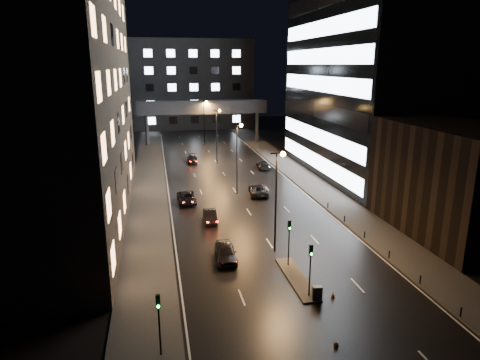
{
  "coord_description": "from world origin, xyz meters",
  "views": [
    {
      "loc": [
        -11.13,
        -30.0,
        18.05
      ],
      "look_at": [
        -0.96,
        20.96,
        4.0
      ],
      "focal_mm": 32.0,
      "sensor_mm": 36.0,
      "label": 1
    }
  ],
  "objects": [
    {
      "name": "traffic_signal_near",
      "position": [
        0.3,
        4.49,
        3.09
      ],
      "size": [
        0.28,
        0.34,
        4.4
      ],
      "color": "black",
      "rests_on": "median_island"
    },
    {
      "name": "sidewalk_right",
      "position": [
        12.5,
        35.0,
        0.07
      ],
      "size": [
        5.0,
        110.0,
        0.15
      ],
      "primitive_type": "cube",
      "color": "#383533",
      "rests_on": "ground"
    },
    {
      "name": "streetlight_near",
      "position": [
        0.16,
        8.0,
        6.5
      ],
      "size": [
        1.45,
        0.5,
        10.15
      ],
      "color": "black",
      "rests_on": "ground"
    },
    {
      "name": "car_away_c",
      "position": [
        -7.41,
        25.34,
        0.7
      ],
      "size": [
        2.45,
        5.08,
        1.4
      ],
      "primitive_type": "imported",
      "rotation": [
        0.0,
        0.0,
        0.03
      ],
      "color": "black",
      "rests_on": "ground"
    },
    {
      "name": "streetlight_mid_b",
      "position": [
        0.16,
        48.0,
        6.5
      ],
      "size": [
        1.45,
        0.5,
        10.15
      ],
      "color": "black",
      "rests_on": "ground"
    },
    {
      "name": "utility_cabinet",
      "position": [
        0.7,
        -1.7,
        0.72
      ],
      "size": [
        0.8,
        0.53,
        1.14
      ],
      "primitive_type": "cube",
      "rotation": [
        0.0,
        0.0,
        -0.12
      ],
      "color": "#474749",
      "rests_on": "median_island"
    },
    {
      "name": "cone_b",
      "position": [
        -0.08,
        -7.21,
        0.22
      ],
      "size": [
        0.44,
        0.44,
        0.44
      ],
      "primitive_type": "cone",
      "rotation": [
        0.0,
        0.0,
        0.1
      ],
      "color": "orange",
      "rests_on": "ground"
    },
    {
      "name": "building_right_low",
      "position": [
        20.0,
        9.0,
        6.0
      ],
      "size": [
        10.0,
        18.0,
        12.0
      ],
      "primitive_type": "cube",
      "color": "black",
      "rests_on": "ground"
    },
    {
      "name": "car_toward_a",
      "position": [
        2.92,
        26.98,
        0.75
      ],
      "size": [
        3.2,
        5.71,
        1.51
      ],
      "primitive_type": "imported",
      "rotation": [
        0.0,
        0.0,
        3.01
      ],
      "color": "black",
      "rests_on": "ground"
    },
    {
      "name": "skybridge",
      "position": [
        0.0,
        70.0,
        8.34
      ],
      "size": [
        30.0,
        3.0,
        10.0
      ],
      "color": "#333335",
      "rests_on": "ground"
    },
    {
      "name": "traffic_signal_corner",
      "position": [
        -11.5,
        -6.01,
        2.94
      ],
      "size": [
        0.28,
        0.34,
        4.4
      ],
      "color": "black",
      "rests_on": "ground"
    },
    {
      "name": "traffic_signal_far",
      "position": [
        0.3,
        -1.01,
        3.09
      ],
      "size": [
        0.28,
        0.34,
        4.4
      ],
      "color": "black",
      "rests_on": "median_island"
    },
    {
      "name": "streetlight_far",
      "position": [
        0.16,
        68.0,
        6.5
      ],
      "size": [
        1.45,
        0.5,
        10.15
      ],
      "color": "black",
      "rests_on": "ground"
    },
    {
      "name": "streetlight_mid_a",
      "position": [
        0.16,
        28.0,
        6.5
      ],
      "size": [
        1.45,
        0.5,
        10.15
      ],
      "color": "black",
      "rests_on": "ground"
    },
    {
      "name": "ground",
      "position": [
        0.0,
        40.0,
        0.0
      ],
      "size": [
        160.0,
        160.0,
        0.0
      ],
      "primitive_type": "plane",
      "color": "black",
      "rests_on": "ground"
    },
    {
      "name": "building_far",
      "position": [
        0.0,
        98.0,
        12.5
      ],
      "size": [
        34.0,
        14.0,
        25.0
      ],
      "primitive_type": "cube",
      "color": "#333335",
      "rests_on": "ground"
    },
    {
      "name": "car_away_d",
      "position": [
        -4.49,
        49.49,
        0.68
      ],
      "size": [
        2.2,
        4.81,
        1.37
      ],
      "primitive_type": "imported",
      "rotation": [
        0.0,
        0.0,
        -0.06
      ],
      "color": "black",
      "rests_on": "ground"
    },
    {
      "name": "cone_a",
      "position": [
        2.17,
        -1.44,
        0.25
      ],
      "size": [
        0.4,
        0.4,
        0.49
      ],
      "primitive_type": "cone",
      "rotation": [
        0.0,
        0.0,
        -0.3
      ],
      "color": "#D84F0B",
      "rests_on": "ground"
    },
    {
      "name": "sidewalk_left",
      "position": [
        -12.5,
        35.0,
        0.07
      ],
      "size": [
        5.0,
        110.0,
        0.15
      ],
      "primitive_type": "cube",
      "color": "#383533",
      "rests_on": "ground"
    },
    {
      "name": "car_away_a",
      "position": [
        -5.16,
        6.97,
        0.81
      ],
      "size": [
        2.16,
        4.84,
        1.62
      ],
      "primitive_type": "imported",
      "rotation": [
        0.0,
        0.0,
        -0.05
      ],
      "color": "black",
      "rests_on": "ground"
    },
    {
      "name": "median_island",
      "position": [
        0.3,
        2.0,
        0.07
      ],
      "size": [
        1.6,
        8.0,
        0.15
      ],
      "primitive_type": "cube",
      "color": "#383533",
      "rests_on": "ground"
    },
    {
      "name": "car_toward_b",
      "position": [
        7.55,
        42.39,
        0.7
      ],
      "size": [
        2.35,
        4.96,
        1.4
      ],
      "primitive_type": "imported",
      "rotation": [
        0.0,
        0.0,
        3.06
      ],
      "color": "black",
      "rests_on": "ground"
    },
    {
      "name": "building_right_glass",
      "position": [
        25.0,
        36.0,
        22.5
      ],
      "size": [
        20.0,
        36.0,
        45.0
      ],
      "primitive_type": "cube",
      "color": "black",
      "rests_on": "ground"
    },
    {
      "name": "building_left",
      "position": [
        -22.5,
        24.0,
        20.0
      ],
      "size": [
        15.0,
        48.0,
        40.0
      ],
      "primitive_type": "cube",
      "color": "#2D2319",
      "rests_on": "ground"
    },
    {
      "name": "bollard_row",
      "position": [
        10.2,
        6.5,
        0.45
      ],
      "size": [
        0.12,
        25.12,
        0.9
      ],
      "color": "black",
      "rests_on": "ground"
    },
    {
      "name": "car_away_b",
      "position": [
        -5.25,
        17.59,
        0.69
      ],
      "size": [
        1.66,
        4.25,
        1.38
      ],
      "primitive_type": "imported",
      "rotation": [
        0.0,
        0.0,
        -0.05
      ],
      "color": "black",
      "rests_on": "ground"
    }
  ]
}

